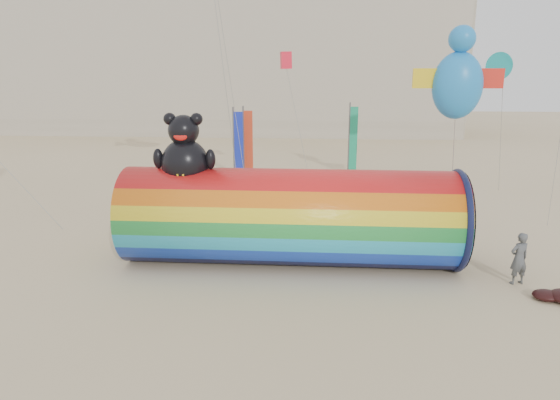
{
  "coord_description": "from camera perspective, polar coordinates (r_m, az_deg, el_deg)",
  "views": [
    {
      "loc": [
        1.92,
        -17.46,
        7.32
      ],
      "look_at": [
        0.5,
        1.5,
        2.4
      ],
      "focal_mm": 32.0,
      "sensor_mm": 36.0,
      "label": 1
    }
  ],
  "objects": [
    {
      "name": "hotel_building",
      "position": [
        64.99,
        -8.47,
        16.99
      ],
      "size": [
        60.4,
        15.4,
        20.6
      ],
      "color": "#B7AD99",
      "rests_on": "ground"
    },
    {
      "name": "festival_banners",
      "position": [
        33.23,
        0.23,
        6.41
      ],
      "size": [
        8.12,
        5.21,
        5.2
      ],
      "color": "#59595E",
      "rests_on": "ground"
    },
    {
      "name": "ground",
      "position": [
        19.03,
        -1.86,
        -8.12
      ],
      "size": [
        160.0,
        160.0,
        0.0
      ],
      "primitive_type": "plane",
      "color": "#CCB58C",
      "rests_on": "ground"
    },
    {
      "name": "kite_handler",
      "position": [
        19.51,
        25.65,
        -6.05
      ],
      "size": [
        0.8,
        0.65,
        1.9
      ],
      "primitive_type": "imported",
      "rotation": [
        0.0,
        0.0,
        3.46
      ],
      "color": "#4D5053",
      "rests_on": "ground"
    },
    {
      "name": "windsock_assembly",
      "position": [
        19.26,
        1.16,
        -1.65
      ],
      "size": [
        12.82,
        3.91,
        5.91
      ],
      "color": "red",
      "rests_on": "ground"
    }
  ]
}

